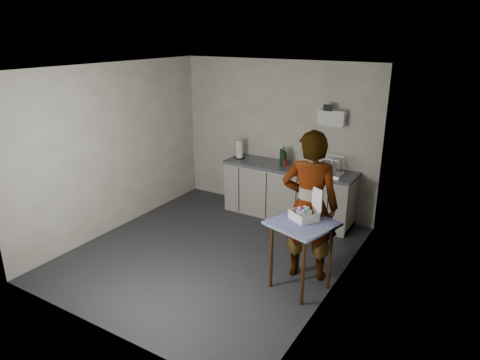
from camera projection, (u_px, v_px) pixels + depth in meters
The scene contains 15 objects.
ground at pixel (212, 252), 6.20m from camera, with size 4.00×4.00×0.00m, color #25252A.
wall_back at pixel (276, 137), 7.37m from camera, with size 3.60×0.02×2.60m, color #B5AE9D.
wall_right at pixel (338, 191), 4.89m from camera, with size 0.02×4.00×2.60m, color #B5AE9D.
wall_left at pixel (116, 149), 6.64m from camera, with size 0.02×4.00×2.60m, color #B5AE9D.
ceiling at pixel (208, 68), 5.34m from camera, with size 3.60×4.00×0.01m, color white.
kitchen_counter at pixel (288, 194), 7.23m from camera, with size 2.24×0.62×0.91m.
wall_shelf at pixel (332, 118), 6.68m from camera, with size 0.42×0.18×0.37m.
side_table at pixel (302, 231), 5.10m from camera, with size 0.85×0.85×0.89m.
standing_man at pixel (310, 206), 5.31m from camera, with size 0.71×0.47×1.95m, color #B2A593.
soap_bottle at pixel (284, 156), 7.08m from camera, with size 0.12×0.12×0.32m, color black.
soda_can at pixel (285, 162), 7.08m from camera, with size 0.07×0.07×0.13m, color red.
dark_bottle at pixel (282, 156), 7.17m from camera, with size 0.08×0.08×0.26m, color black.
paper_towel at pixel (239, 150), 7.48m from camera, with size 0.18×0.18×0.32m.
dish_rack at pixel (329, 170), 6.68m from camera, with size 0.40×0.30×0.28m.
bakery_box at pixel (305, 212), 5.12m from camera, with size 0.38×0.39×0.39m.
Camera 1 is at (3.20, -4.50, 3.03)m, focal length 32.00 mm.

